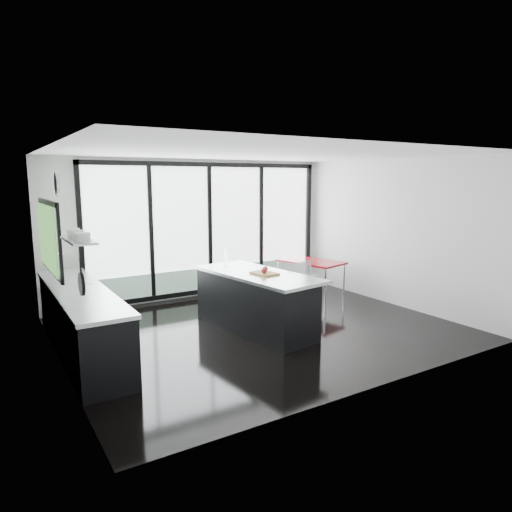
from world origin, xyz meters
TOP-DOWN VIEW (x-y plane):
  - floor at (0.00, 0.00)m, footprint 6.00×5.00m
  - ceiling at (0.00, 0.00)m, footprint 6.00×5.00m
  - wall_back at (0.27, 2.47)m, footprint 6.00×0.09m
  - wall_front at (0.00, -2.50)m, footprint 6.00×0.00m
  - wall_left at (-2.97, 0.27)m, footprint 0.26×5.00m
  - wall_right at (3.00, 0.00)m, footprint 0.00×5.00m
  - counter_cabinets at (-2.67, 0.40)m, footprint 0.69×3.24m
  - island at (-0.09, 0.03)m, footprint 1.26×2.38m
  - bar_stool_near at (0.73, -0.14)m, footprint 0.52×0.52m
  - bar_stool_far at (1.19, 0.27)m, footprint 0.47×0.47m
  - red_table at (2.13, 1.39)m, footprint 1.07×1.48m

SIDE VIEW (x-z plane):
  - floor at x=0.00m, z-range 0.00..0.00m
  - red_table at x=2.13m, z-range 0.00..0.71m
  - bar_stool_far at x=1.19m, z-range 0.00..0.73m
  - bar_stool_near at x=0.73m, z-range 0.00..0.78m
  - counter_cabinets at x=-2.67m, z-range -0.22..1.14m
  - island at x=-0.09m, z-range -0.13..1.07m
  - wall_back at x=0.27m, z-range -0.13..2.67m
  - wall_front at x=0.00m, z-range 0.00..2.80m
  - wall_right at x=3.00m, z-range 0.00..2.80m
  - wall_left at x=-2.97m, z-range 0.16..2.96m
  - ceiling at x=0.00m, z-range 2.80..2.80m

